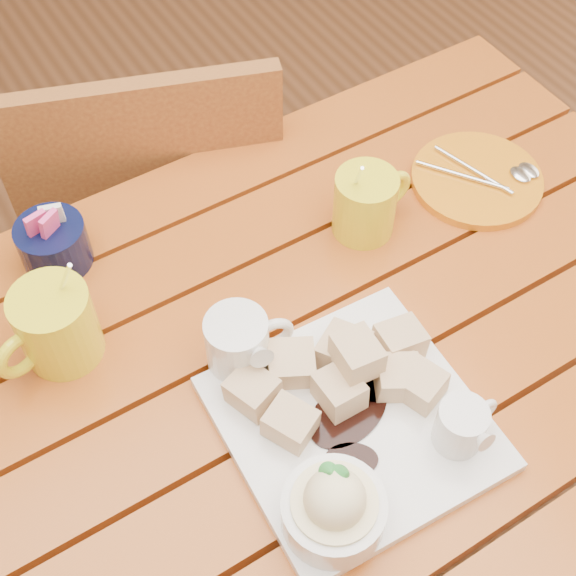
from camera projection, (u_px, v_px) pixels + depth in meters
ground at (300, 562)px, 1.58m from camera, size 5.00×5.00×0.00m
table at (307, 404)px, 1.06m from camera, size 1.20×0.79×0.75m
dessert_plate at (352, 433)px, 0.89m from camera, size 0.29×0.29×0.11m
coffee_mug_left at (55, 326)px, 0.94m from camera, size 0.13×0.09×0.16m
coffee_mug_right at (366, 203)px, 1.07m from camera, size 0.12×0.08×0.14m
cream_pitcher at (240, 344)px, 0.94m from camera, size 0.11×0.09×0.09m
sugar_caddy at (54, 244)px, 1.04m from camera, size 0.09×0.09×0.10m
orange_saucer at (478, 179)px, 1.15m from camera, size 0.19×0.19×0.02m
chair_far at (159, 217)px, 1.46m from camera, size 0.53×0.53×0.88m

